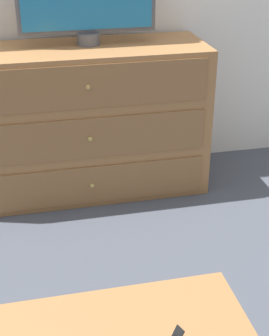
{
  "coord_description": "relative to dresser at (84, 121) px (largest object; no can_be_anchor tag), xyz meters",
  "views": [
    {
      "loc": [
        -0.18,
        -2.67,
        1.36
      ],
      "look_at": [
        0.09,
        -1.44,
        0.71
      ],
      "focal_mm": 55.0,
      "sensor_mm": 36.0,
      "label": 1
    }
  ],
  "objects": [
    {
      "name": "ground_plane",
      "position": [
        -0.1,
        0.25,
        -0.38
      ],
      "size": [
        12.0,
        12.0,
        0.0
      ],
      "primitive_type": "plane",
      "color": "#474C56"
    },
    {
      "name": "dresser",
      "position": [
        0.0,
        0.0,
        0.0
      ],
      "size": [
        1.22,
        0.46,
        0.76
      ],
      "color": "#9E6B3D",
      "rests_on": "ground_plane"
    }
  ]
}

